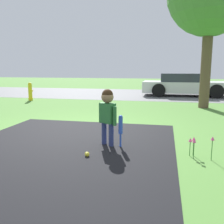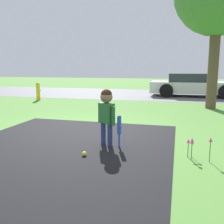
# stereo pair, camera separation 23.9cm
# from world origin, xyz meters

# --- Properties ---
(ground_plane) EXTENTS (60.00, 60.00, 0.00)m
(ground_plane) POSITION_xyz_m (0.00, 0.00, 0.00)
(ground_plane) COLOR #518438
(driveway_strip) EXTENTS (3.97, 7.00, 0.01)m
(driveway_strip) POSITION_xyz_m (0.23, -2.50, 0.00)
(driveway_strip) COLOR black
(driveway_strip) RESTS_ON ground
(street_strip) EXTENTS (40.00, 6.00, 0.01)m
(street_strip) POSITION_xyz_m (0.00, 8.62, 0.00)
(street_strip) COLOR slate
(street_strip) RESTS_ON ground
(child) EXTENTS (0.38, 0.29, 1.06)m
(child) POSITION_xyz_m (0.96, -0.90, 0.69)
(child) COLOR navy
(child) RESTS_ON ground
(baseball_bat) EXTENTS (0.08, 0.08, 0.60)m
(baseball_bat) POSITION_xyz_m (1.22, -0.97, 0.39)
(baseball_bat) COLOR blue
(baseball_bat) RESTS_ON ground
(sports_ball) EXTENTS (0.08, 0.08, 0.08)m
(sports_ball) POSITION_xyz_m (0.77, -1.59, 0.04)
(sports_ball) COLOR yellow
(sports_ball) RESTS_ON ground
(fire_hydrant) EXTENTS (0.23, 0.21, 0.81)m
(fire_hydrant) POSITION_xyz_m (-3.92, 4.76, 0.39)
(fire_hydrant) COLOR yellow
(fire_hydrant) RESTS_ON ground
(parked_car) EXTENTS (4.40, 1.95, 1.17)m
(parked_car) POSITION_xyz_m (2.97, 8.24, 0.57)
(parked_car) COLOR silver
(parked_car) RESTS_ON ground
(flower_bed) EXTENTS (0.60, 0.31, 0.40)m
(flower_bed) POSITION_xyz_m (2.62, -1.29, 0.29)
(flower_bed) COLOR #38702D
(flower_bed) RESTS_ON ground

